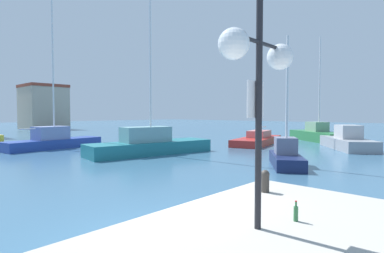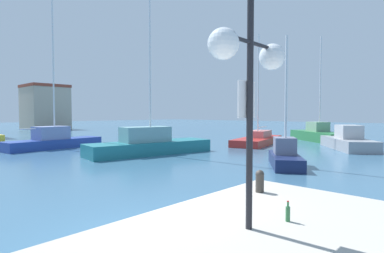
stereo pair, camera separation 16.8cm
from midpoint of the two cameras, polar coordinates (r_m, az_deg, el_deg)
water at (r=31.81m, az=-8.77°, el=-2.59°), size 160.00×160.00×0.00m
lamppost at (r=4.78m, az=11.78°, el=11.95°), size 1.74×0.43×3.88m
bottle at (r=5.44m, az=18.31°, el=-15.11°), size 0.07×0.07×0.34m
mooring_bollard at (r=7.13m, az=13.19°, el=-9.71°), size 0.20×0.20×0.50m
sailboat_red_outer_mooring at (r=28.46m, az=12.38°, el=-2.29°), size 8.33×4.36×9.83m
sailboat_green_inner_mooring at (r=33.31m, az=22.75°, el=-1.41°), size 6.74×7.55×10.41m
sailboat_blue_far_right at (r=26.85m, az=-24.22°, el=-2.28°), size 7.77×2.91×12.47m
motorboat_grey_behind_lamppost at (r=26.88m, az=27.21°, el=-2.47°), size 6.53×5.65×1.88m
sailboat_teal_center_channel at (r=21.22m, az=-7.74°, el=-3.26°), size 9.05×3.88×12.86m
sailboat_navy_far_left at (r=17.00m, az=17.23°, el=-5.16°), size 4.21×3.45×6.84m
waterfront_apartments at (r=60.51m, az=-25.64°, el=3.30°), size 6.46×7.40×7.82m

